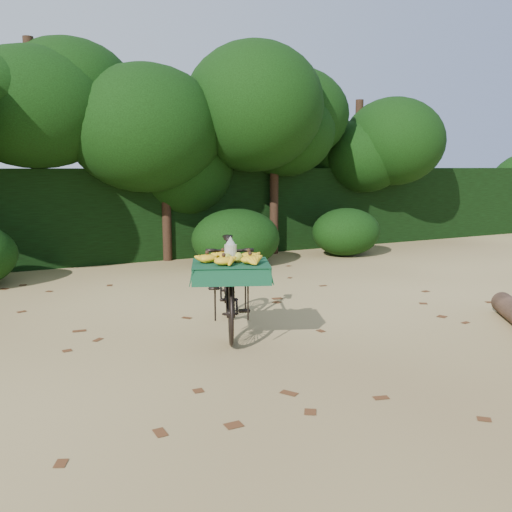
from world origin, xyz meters
name	(u,v)px	position (x,y,z in m)	size (l,w,h in m)	color
ground	(273,342)	(0.00, 0.00, 0.00)	(80.00, 80.00, 0.00)	tan
vendor_bicycle	(229,284)	(-0.27, 0.55, 0.54)	(1.24, 1.90, 1.07)	black
hedge_backdrop	(130,212)	(0.00, 6.30, 0.90)	(26.00, 1.80, 1.80)	black
tree_row	(103,158)	(-0.65, 5.50, 2.00)	(14.50, 2.00, 4.00)	black
bush_clumps	(185,245)	(0.50, 4.30, 0.45)	(8.80, 1.70, 0.90)	black
leaf_litter	(247,325)	(0.00, 0.65, 0.01)	(7.00, 7.30, 0.01)	#542D16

